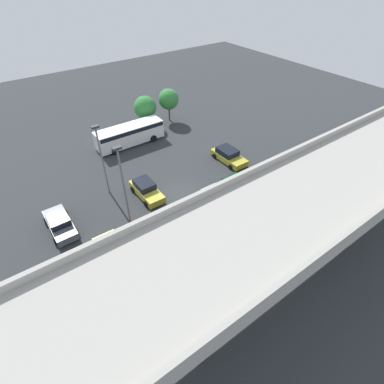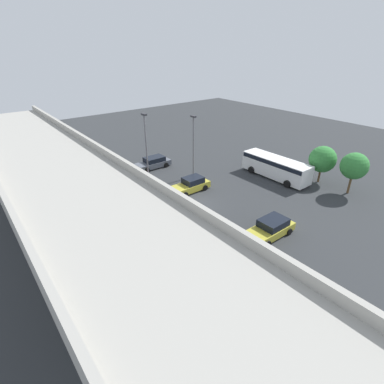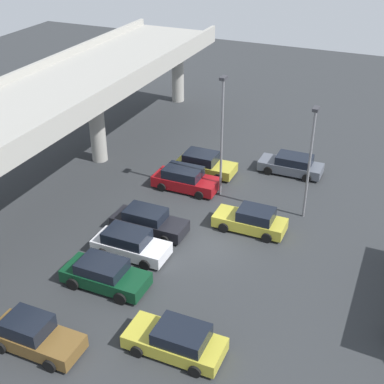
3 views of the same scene
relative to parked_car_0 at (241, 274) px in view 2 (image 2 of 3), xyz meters
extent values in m
plane|color=#2D3033|center=(10.95, -4.64, -0.75)|extent=(95.25, 95.25, 0.00)
cube|color=#9E9B93|center=(10.95, 7.95, 6.06)|extent=(44.45, 7.78, 0.90)
cube|color=#9E9B93|center=(10.95, 4.21, 6.79)|extent=(44.45, 0.30, 0.55)
cylinder|color=#9E9B93|center=(3.55, 7.95, 2.43)|extent=(1.21, 1.21, 6.36)
cylinder|color=#9E9B93|center=(18.36, 7.95, 2.43)|extent=(1.21, 1.21, 6.36)
cylinder|color=#9E9B93|center=(33.18, 7.95, 2.43)|extent=(1.21, 1.21, 6.36)
cube|color=brown|center=(0.00, -0.12, -0.21)|extent=(1.81, 4.50, 0.72)
cube|color=black|center=(0.00, 0.28, 0.53)|extent=(1.67, 2.07, 0.75)
cylinder|color=black|center=(0.93, -1.51, -0.42)|extent=(0.22, 0.66, 0.66)
cylinder|color=black|center=(-0.93, -1.51, -0.42)|extent=(0.22, 0.66, 0.66)
cylinder|color=black|center=(0.93, 1.28, -0.42)|extent=(0.22, 0.66, 0.66)
cylinder|color=black|center=(-0.93, 1.28, -0.42)|extent=(0.22, 0.66, 0.66)
cube|color=gold|center=(2.40, -6.12, -0.24)|extent=(1.97, 4.68, 0.68)
cube|color=black|center=(2.40, -6.48, 0.43)|extent=(1.81, 2.40, 0.65)
cylinder|color=black|center=(1.40, -4.67, -0.44)|extent=(0.22, 0.61, 0.61)
cylinder|color=black|center=(3.41, -4.67, -0.44)|extent=(0.22, 0.61, 0.61)
cylinder|color=black|center=(1.40, -7.57, -0.44)|extent=(0.22, 0.61, 0.61)
cylinder|color=black|center=(3.41, -7.57, -0.44)|extent=(0.22, 0.61, 0.61)
cube|color=#0C381E|center=(5.22, -0.67, -0.19)|extent=(1.96, 4.73, 0.73)
cube|color=black|center=(5.22, -0.50, 0.48)|extent=(1.81, 2.50, 0.61)
cylinder|color=black|center=(6.23, -2.14, -0.39)|extent=(0.22, 0.71, 0.71)
cylinder|color=black|center=(4.22, -2.14, -0.39)|extent=(0.22, 0.71, 0.71)
cylinder|color=black|center=(6.23, 0.79, -0.39)|extent=(0.22, 0.71, 0.71)
cylinder|color=black|center=(4.22, 0.79, -0.39)|extent=(0.22, 0.71, 0.71)
cube|color=silver|center=(8.24, -0.56, -0.21)|extent=(1.88, 4.52, 0.72)
cube|color=black|center=(8.24, -0.31, 0.49)|extent=(1.73, 2.57, 0.66)
cylinder|color=black|center=(9.21, -1.96, -0.42)|extent=(0.22, 0.65, 0.65)
cylinder|color=black|center=(7.28, -1.96, -0.42)|extent=(0.22, 0.65, 0.65)
cylinder|color=black|center=(9.21, 0.84, -0.42)|extent=(0.22, 0.65, 0.65)
cylinder|color=black|center=(7.28, 0.84, -0.42)|extent=(0.22, 0.65, 0.65)
cube|color=black|center=(10.86, -0.41, -0.21)|extent=(1.81, 4.78, 0.74)
cube|color=black|center=(10.86, -0.15, 0.47)|extent=(1.66, 2.50, 0.61)
cylinder|color=black|center=(11.79, -1.89, -0.44)|extent=(0.22, 0.61, 0.61)
cylinder|color=black|center=(9.93, -1.89, -0.44)|extent=(0.22, 0.61, 0.61)
cylinder|color=black|center=(11.79, 1.07, -0.44)|extent=(0.22, 0.61, 0.61)
cylinder|color=black|center=(9.93, 1.07, -0.44)|extent=(0.22, 0.61, 0.61)
cube|color=gold|center=(13.55, -6.12, -0.21)|extent=(1.79, 4.53, 0.72)
cube|color=black|center=(13.55, -6.50, 0.49)|extent=(1.64, 2.18, 0.68)
cylinder|color=black|center=(12.63, -4.71, -0.43)|extent=(0.22, 0.64, 0.64)
cylinder|color=black|center=(14.46, -4.71, -0.43)|extent=(0.22, 0.64, 0.64)
cylinder|color=black|center=(12.63, -7.52, -0.43)|extent=(0.22, 0.64, 0.64)
cylinder|color=black|center=(14.46, -7.52, -0.43)|extent=(0.22, 0.64, 0.64)
cube|color=maroon|center=(16.79, -0.27, -0.19)|extent=(2.00, 4.68, 0.76)
cube|color=black|center=(16.79, -0.04, 0.52)|extent=(1.84, 2.63, 0.66)
cylinder|color=black|center=(17.81, -1.73, -0.44)|extent=(0.22, 0.62, 0.62)
cylinder|color=black|center=(15.77, -1.73, -0.44)|extent=(0.22, 0.62, 0.62)
cylinder|color=black|center=(17.81, 1.18, -0.44)|extent=(0.22, 0.62, 0.62)
cylinder|color=black|center=(15.77, 1.18, -0.44)|extent=(0.22, 0.62, 0.62)
cube|color=gold|center=(19.58, -0.65, -0.22)|extent=(1.97, 4.49, 0.68)
cube|color=black|center=(19.58, -0.25, 0.49)|extent=(1.82, 2.39, 0.73)
cylinder|color=black|center=(20.59, -2.04, -0.40)|extent=(0.22, 0.69, 0.69)
cylinder|color=black|center=(18.58, -2.04, -0.40)|extent=(0.22, 0.69, 0.69)
cylinder|color=black|center=(20.59, 0.74, -0.40)|extent=(0.22, 0.69, 0.69)
cylinder|color=black|center=(18.58, 0.74, -0.40)|extent=(0.22, 0.69, 0.69)
cube|color=#515660|center=(22.17, -6.53, -0.22)|extent=(1.85, 4.74, 0.69)
cube|color=black|center=(22.17, -6.78, 0.42)|extent=(1.70, 2.61, 0.61)
cylinder|color=black|center=(21.23, -5.07, -0.42)|extent=(0.22, 0.66, 0.66)
cylinder|color=black|center=(23.11, -5.07, -0.42)|extent=(0.22, 0.66, 0.66)
cylinder|color=black|center=(21.23, -8.00, -0.42)|extent=(0.22, 0.66, 0.66)
cylinder|color=black|center=(23.11, -8.00, -0.42)|extent=(0.22, 0.66, 0.66)
cube|color=white|center=(10.04, -16.69, 0.63)|extent=(8.77, 2.36, 2.26)
cube|color=black|center=(10.04, -16.69, 1.43)|extent=(8.59, 2.40, 0.50)
cylinder|color=black|center=(12.76, -15.49, -0.30)|extent=(0.89, 0.29, 0.89)
cylinder|color=black|center=(12.76, -17.89, -0.30)|extent=(0.89, 0.29, 0.89)
cylinder|color=black|center=(7.32, -15.49, -0.30)|extent=(0.89, 0.29, 0.89)
cylinder|color=black|center=(7.32, -17.89, -0.30)|extent=(0.89, 0.29, 0.89)
cylinder|color=slate|center=(16.49, -8.89, 2.95)|extent=(0.16, 0.16, 7.40)
cube|color=#333338|center=(16.49, -8.89, 6.76)|extent=(0.70, 0.35, 0.20)
cylinder|color=slate|center=(17.03, -2.80, 3.43)|extent=(0.16, 0.16, 8.36)
cube|color=#333338|center=(17.03, -2.80, 7.71)|extent=(0.70, 0.35, 0.20)
cylinder|color=brown|center=(2.22, -19.57, 0.26)|extent=(0.24, 0.24, 2.01)
sphere|color=#337F38|center=(2.22, -19.57, 2.49)|extent=(2.89, 2.89, 2.89)
cylinder|color=brown|center=(5.94, -19.78, 0.03)|extent=(0.24, 0.24, 1.56)
sphere|color=#337F38|center=(5.94, -19.78, 2.13)|extent=(3.10, 3.10, 3.10)
camera|label=1|loc=(23.71, 15.82, 18.99)|focal=28.00mm
camera|label=2|loc=(-10.39, 12.60, 14.32)|focal=28.00mm
camera|label=3|loc=(-13.84, -14.07, 18.17)|focal=50.00mm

